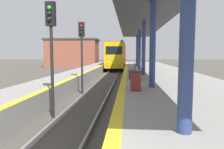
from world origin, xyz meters
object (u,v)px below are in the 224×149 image
signal_near (51,38)px  bench (133,70)px  trash_bin (136,81)px  signal_mid (82,44)px  train (117,56)px

signal_near → bench: 6.71m
trash_bin → bench: (-0.02, 4.85, 0.08)m
signal_mid → bench: (3.19, 0.37, -1.64)m
train → trash_bin: train is taller
signal_mid → bench: size_ratio=2.32×
train → signal_mid: size_ratio=3.82×
train → bench: size_ratio=8.85×
trash_bin → signal_mid: bearing=125.6°
signal_near → signal_mid: bearing=89.6°
bench → trash_bin: bearing=-89.7°
signal_near → signal_mid: size_ratio=1.00×
trash_bin → bench: bench is taller
train → bench: (2.20, -23.48, -0.75)m
trash_bin → bench: bearing=90.3°
signal_mid → trash_bin: (3.21, -4.49, -1.72)m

